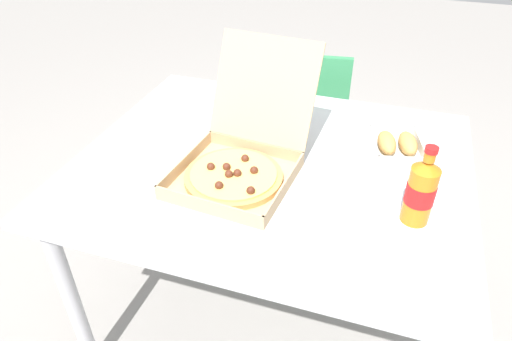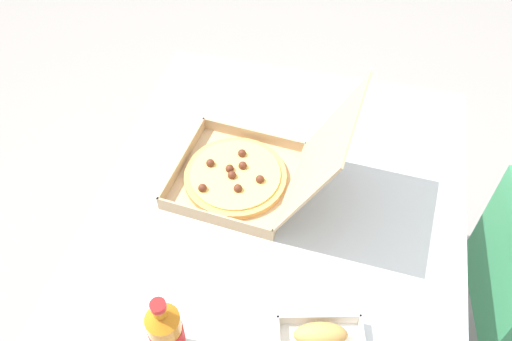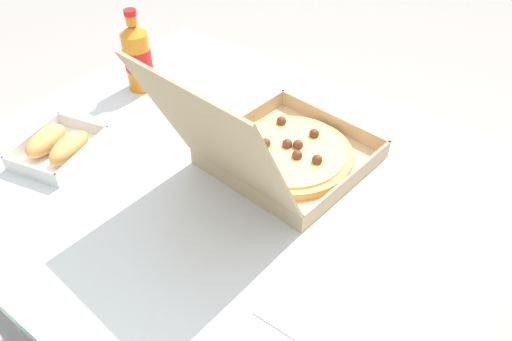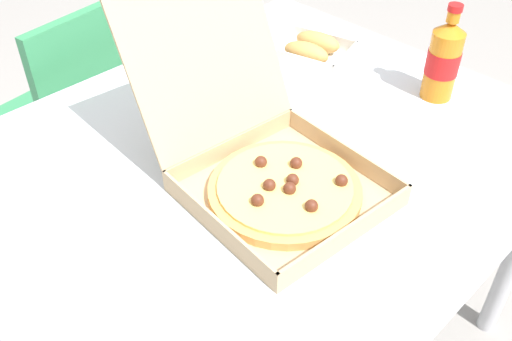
{
  "view_description": "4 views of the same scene",
  "coord_description": "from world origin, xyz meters",
  "views": [
    {
      "loc": [
        0.32,
        -1.13,
        1.52
      ],
      "look_at": [
        -0.02,
        -0.11,
        0.75
      ],
      "focal_mm": 32.06,
      "sensor_mm": 36.0,
      "label": 1
    },
    {
      "loc": [
        0.84,
        0.14,
        1.88
      ],
      "look_at": [
        -0.08,
        -0.08,
        0.77
      ],
      "focal_mm": 37.56,
      "sensor_mm": 36.0,
      "label": 2
    },
    {
      "loc": [
        -0.56,
        0.62,
        1.47
      ],
      "look_at": [
        -0.06,
        -0.03,
        0.75
      ],
      "focal_mm": 35.28,
      "sensor_mm": 36.0,
      "label": 3
    },
    {
      "loc": [
        -0.67,
        -0.66,
        1.44
      ],
      "look_at": [
        -0.08,
        -0.06,
        0.74
      ],
      "focal_mm": 40.18,
      "sensor_mm": 36.0,
      "label": 4
    }
  ],
  "objects": [
    {
      "name": "cola_bottle",
      "position": [
        0.43,
        -0.15,
        0.81
      ],
      "size": [
        0.07,
        0.07,
        0.22
      ],
      "color": "orange",
      "rests_on": "dining_table"
    },
    {
      "name": "paper_menu",
      "position": [
        -0.36,
        0.16,
        0.72
      ],
      "size": [
        0.21,
        0.15,
        0.0
      ],
      "primitive_type": "cube",
      "rotation": [
        0.0,
        0.0,
        0.02
      ],
      "color": "white",
      "rests_on": "dining_table"
    },
    {
      "name": "ground_plane",
      "position": [
        0.0,
        0.0,
        0.0
      ],
      "size": [
        10.0,
        10.0,
        0.0
      ],
      "primitive_type": "plane",
      "color": "gray"
    },
    {
      "name": "pizza_box_open",
      "position": [
        -0.07,
        -0.1,
        0.77
      ],
      "size": [
        0.36,
        0.49,
        0.34
      ],
      "color": "tan",
      "rests_on": "dining_table"
    },
    {
      "name": "dining_table",
      "position": [
        0.0,
        0.0,
        0.65
      ],
      "size": [
        1.19,
        0.98,
        0.72
      ],
      "color": "silver",
      "rests_on": "ground_plane"
    }
  ]
}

